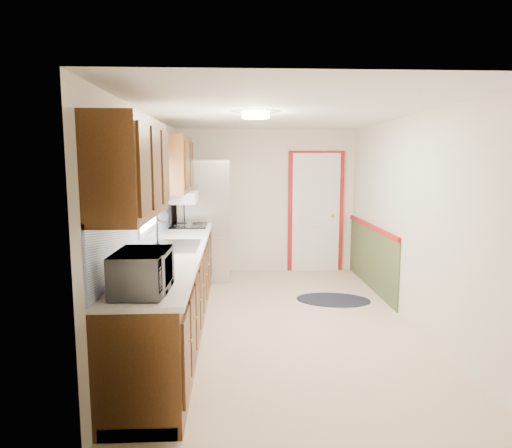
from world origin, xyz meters
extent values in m
cube|color=#D2B294|center=(0.00, 0.00, 0.00)|extent=(3.20, 5.20, 0.12)
cube|color=white|center=(0.00, 0.00, 2.40)|extent=(3.20, 5.20, 0.12)
cube|color=silver|center=(0.00, 2.50, 1.20)|extent=(3.20, 0.10, 2.40)
cube|color=silver|center=(0.00, -2.50, 1.20)|extent=(3.20, 0.10, 2.40)
cube|color=silver|center=(-1.50, 0.00, 1.20)|extent=(0.10, 5.20, 2.40)
cube|color=silver|center=(1.50, 0.00, 1.20)|extent=(0.10, 5.20, 2.40)
cube|color=#3A210D|center=(-1.20, -0.30, 0.45)|extent=(0.60, 4.00, 0.90)
cube|color=white|center=(-1.19, -0.30, 0.92)|extent=(0.63, 4.00, 0.04)
cube|color=#6190ED|center=(-1.49, -0.30, 1.22)|extent=(0.02, 4.00, 0.55)
cube|color=#3A210D|center=(-1.32, -1.60, 1.83)|extent=(0.35, 1.40, 0.75)
cube|color=#3A210D|center=(-1.32, 1.10, 1.83)|extent=(0.35, 1.20, 0.75)
cube|color=white|center=(-1.49, -0.20, 1.62)|extent=(0.02, 1.00, 0.90)
cube|color=#C05D24|center=(-1.44, -0.20, 1.97)|extent=(0.05, 1.12, 0.24)
cube|color=#B7B7BC|center=(-1.19, -0.20, 0.95)|extent=(0.52, 0.82, 0.02)
cube|color=white|center=(-1.27, 1.15, 1.38)|extent=(0.45, 0.60, 0.15)
cube|color=maroon|center=(0.85, 2.47, 1.00)|extent=(0.94, 0.05, 2.08)
cube|color=white|center=(0.85, 2.44, 1.00)|extent=(0.80, 0.04, 2.00)
cube|color=#43502D|center=(1.49, 1.35, 0.45)|extent=(0.02, 2.30, 0.90)
cube|color=maroon|center=(1.48, 1.35, 0.92)|extent=(0.04, 2.30, 0.06)
cylinder|color=#FFD88C|center=(-0.30, -0.20, 2.36)|extent=(0.30, 0.30, 0.06)
imported|color=white|center=(-1.20, -1.95, 1.13)|extent=(0.32, 0.56, 0.37)
cube|color=#B7B7BC|center=(-1.02, 2.05, 0.94)|extent=(0.84, 0.79, 1.89)
cylinder|color=black|center=(-1.28, 1.64, 0.85)|extent=(0.02, 0.02, 1.32)
ellipsoid|color=black|center=(0.80, 0.75, 0.01)|extent=(1.10, 0.82, 0.01)
cube|color=black|center=(-1.19, 1.40, 0.95)|extent=(0.51, 0.62, 0.02)
camera|label=1|loc=(-0.54, -5.17, 1.89)|focal=32.00mm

